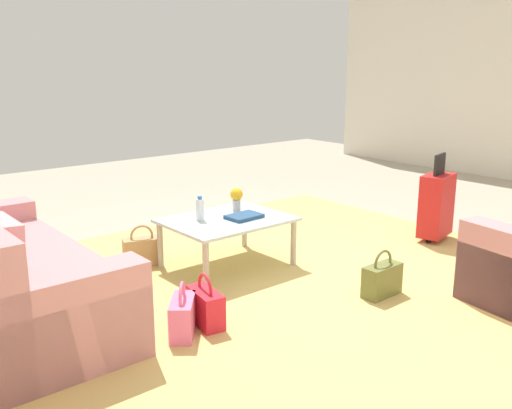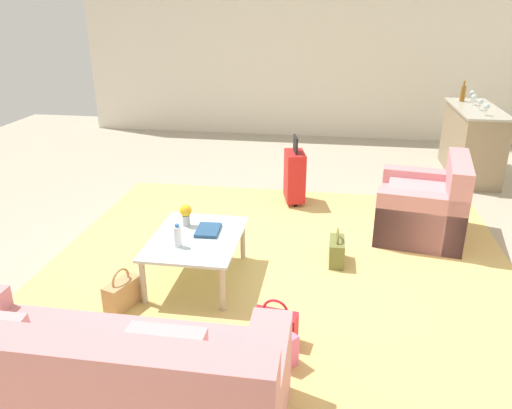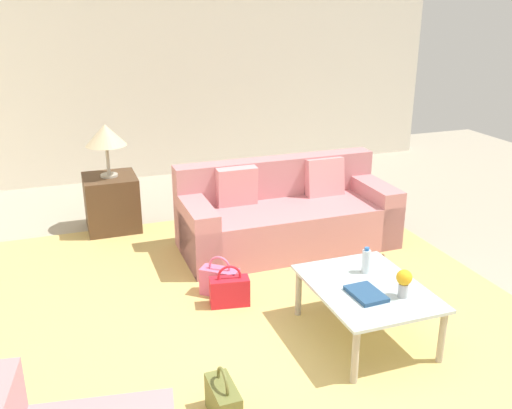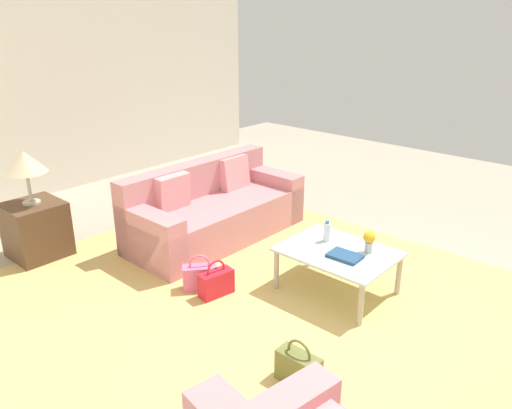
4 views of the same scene
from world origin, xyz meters
The scene contains 12 objects.
ground_plane centered at (0.00, 0.00, 0.00)m, with size 12.00×12.00×0.00m, color #A89E89.
area_rug centered at (0.60, 0.20, 0.00)m, with size 5.20×4.40×0.01m, color tan.
couch centered at (2.19, -0.60, 0.30)m, with size 0.90×2.12×0.84m.
coffee_table centered at (0.40, -0.50, 0.37)m, with size 1.00×0.77×0.42m.
water_bottle centered at (0.60, -0.60, 0.52)m, with size 0.06×0.06×0.20m.
coffee_table_book centered at (0.28, -0.42, 0.44)m, with size 0.29×0.20×0.03m, color navy.
flower_vase centered at (0.18, -0.65, 0.54)m, with size 0.11×0.11×0.21m.
suitcase_red centered at (-1.60, 0.20, 0.36)m, with size 0.44×0.30×0.85m.
handbag_red centered at (1.18, 0.30, 0.13)m, with size 0.19×0.34×0.36m.
handbag_tan centered at (0.94, -0.98, 0.13)m, with size 0.35×0.24×0.36m.
handbag_pink centered at (1.38, 0.33, 0.13)m, with size 0.31×0.34×0.36m.
handbag_olive centered at (-0.10, 0.74, 0.13)m, with size 0.32×0.15×0.36m.
Camera 1 is at (3.15, 3.18, 1.69)m, focal length 40.00 mm.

